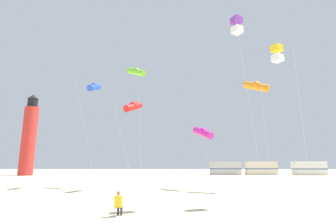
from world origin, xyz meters
The scene contains 12 objects.
kite_flyer_standing centered at (-1.42, 5.59, 0.61)m, with size 0.35×0.52×1.16m.
kite_tube_lime centered at (-2.83, 21.65, 13.10)m, with size 2.50×1.88×13.81m.
kite_tube_orange centered at (9.64, 17.04, 9.90)m, with size 2.45×1.99×10.61m.
kite_box_violet centered at (5.58, 8.61, 11.56)m, with size 1.38×1.38×12.16m.
kite_box_gold centered at (8.27, 8.91, 9.68)m, with size 1.91×1.91×10.27m.
kite_tube_blue centered at (-7.45, 20.74, 10.94)m, with size 2.87×2.93×11.64m.
kite_tube_magenta centered at (4.43, 18.25, 5.47)m, with size 1.99×2.45×6.17m.
kite_tube_scarlet centered at (-2.54, 17.56, 7.97)m, with size 2.66×3.05×8.67m.
lighthouse_distant centered at (-27.79, 45.59, 7.84)m, with size 2.80×2.80×16.80m.
rv_van_silver centered at (13.20, 48.88, 1.39)m, with size 6.57×2.72×2.80m.
rv_van_cream centered at (20.94, 49.09, 1.39)m, with size 6.51×2.54×2.80m.
rv_van_white centered at (30.20, 47.09, 1.39)m, with size 6.53×2.60×2.80m.
Camera 1 is at (0.93, -7.16, 2.47)m, focal length 27.35 mm.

